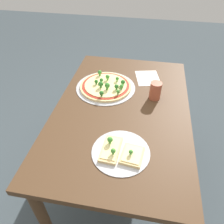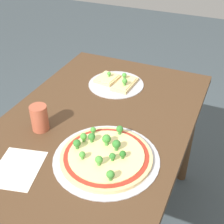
% 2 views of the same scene
% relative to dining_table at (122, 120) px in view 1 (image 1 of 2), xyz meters
% --- Properties ---
extents(ground_plane, '(8.00, 8.00, 0.00)m').
position_rel_dining_table_xyz_m(ground_plane, '(0.00, 0.00, -0.64)').
color(ground_plane, '#3D474C').
extents(dining_table, '(1.25, 0.80, 0.74)m').
position_rel_dining_table_xyz_m(dining_table, '(0.00, 0.00, 0.00)').
color(dining_table, '#4C331E').
rests_on(dining_table, ground_plane).
extents(pizza_tray_whole, '(0.40, 0.40, 0.07)m').
position_rel_dining_table_xyz_m(pizza_tray_whole, '(0.19, 0.14, 0.11)').
color(pizza_tray_whole, '#B7B7BC').
rests_on(pizza_tray_whole, dining_table).
extents(pizza_tray_slice, '(0.29, 0.29, 0.06)m').
position_rel_dining_table_xyz_m(pizza_tray_slice, '(-0.34, -0.04, 0.11)').
color(pizza_tray_slice, '#B7B7BC').
rests_on(pizza_tray_slice, dining_table).
extents(drinking_cup, '(0.07, 0.07, 0.11)m').
position_rel_dining_table_xyz_m(drinking_cup, '(0.13, -0.19, 0.16)').
color(drinking_cup, '#AD5138').
rests_on(drinking_cup, dining_table).
extents(paper_menu, '(0.23, 0.20, 0.00)m').
position_rel_dining_table_xyz_m(paper_menu, '(0.36, -0.13, 0.10)').
color(paper_menu, white).
rests_on(paper_menu, dining_table).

